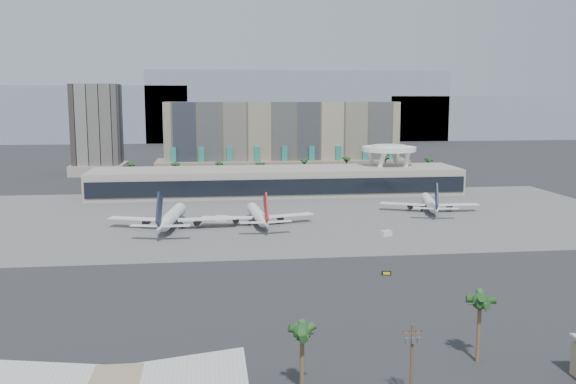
{
  "coord_description": "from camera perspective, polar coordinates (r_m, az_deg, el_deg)",
  "views": [
    {
      "loc": [
        -31.51,
        -183.5,
        45.33
      ],
      "look_at": [
        -3.5,
        40.0,
        11.45
      ],
      "focal_mm": 40.0,
      "sensor_mm": 36.0,
      "label": 1
    }
  ],
  "objects": [
    {
      "name": "taxiway_sign",
      "position": [
        166.64,
        8.74,
        -7.14
      ],
      "size": [
        2.42,
        0.84,
        1.09
      ],
      "rotation": [
        0.0,
        0.0,
        -0.22
      ],
      "color": "black",
      "rests_on": "ground"
    },
    {
      "name": "airliner_left",
      "position": [
        223.81,
        -10.33,
        -2.23
      ],
      "size": [
        44.27,
        45.84,
        15.87
      ],
      "rotation": [
        0.0,
        0.0,
        -0.13
      ],
      "color": "white",
      "rests_on": "ground"
    },
    {
      "name": "mountain_ridge",
      "position": [
        656.38,
        -1.97,
        7.2
      ],
      "size": [
        680.0,
        60.0,
        70.0
      ],
      "color": "gray",
      "rests_on": "ground"
    },
    {
      "name": "airliner_right",
      "position": [
        258.46,
        12.52,
        -0.97
      ],
      "size": [
        38.09,
        39.6,
        13.83
      ],
      "rotation": [
        0.0,
        0.0,
        -0.21
      ],
      "color": "white",
      "rests_on": "ground"
    },
    {
      "name": "service_vehicle_b",
      "position": [
        211.97,
        8.72,
        -3.64
      ],
      "size": [
        4.02,
        3.17,
        1.81
      ],
      "primitive_type": "cube",
      "rotation": [
        0.0,
        0.0,
        0.38
      ],
      "color": "silver",
      "rests_on": "ground"
    },
    {
      "name": "saucer_structure",
      "position": [
        312.9,
        8.95,
        3.52
      ],
      "size": [
        26.0,
        26.0,
        21.89
      ],
      "color": "white",
      "rests_on": "ground"
    },
    {
      "name": "office_tower",
      "position": [
        389.37,
        -16.58,
        4.9
      ],
      "size": [
        30.0,
        30.0,
        52.0
      ],
      "color": "black",
      "rests_on": "ground"
    },
    {
      "name": "terminal",
      "position": [
        297.57,
        -1.0,
        1.06
      ],
      "size": [
        170.0,
        32.5,
        14.5
      ],
      "color": "#B5AB9F",
      "rests_on": "ground"
    },
    {
      "name": "utility_pole",
      "position": [
        99.85,
        10.96,
        -14.1
      ],
      "size": [
        3.2,
        0.85,
        12.0
      ],
      "color": "#4C3826",
      "rests_on": "ground"
    },
    {
      "name": "service_vehicle_a",
      "position": [
        235.24,
        -5.92,
        -2.35
      ],
      "size": [
        4.61,
        3.0,
        2.08
      ],
      "primitive_type": "cube",
      "rotation": [
        0.0,
        0.0,
        -0.23
      ],
      "color": "silver",
      "rests_on": "ground"
    },
    {
      "name": "near_palm_a",
      "position": [
        99.87,
        1.26,
        -13.13
      ],
      "size": [
        6.0,
        6.0,
        11.26
      ],
      "color": "brown",
      "rests_on": "ground"
    },
    {
      "name": "airliner_centre",
      "position": [
        226.58,
        -2.66,
        -2.06
      ],
      "size": [
        40.42,
        41.7,
        14.39
      ],
      "rotation": [
        0.0,
        0.0,
        0.07
      ],
      "color": "white",
      "rests_on": "ground"
    },
    {
      "name": "palm_row",
      "position": [
        332.58,
        -0.45,
        2.54
      ],
      "size": [
        157.8,
        2.8,
        13.1
      ],
      "color": "brown",
      "rests_on": "ground"
    },
    {
      "name": "apron_pad",
      "position": [
        244.8,
        0.38,
        -2.11
      ],
      "size": [
        260.0,
        130.0,
        0.06
      ],
      "primitive_type": "cube",
      "color": "#5B5B59",
      "rests_on": "ground"
    },
    {
      "name": "near_palm_b",
      "position": [
        115.37,
        16.67,
        -9.97
      ],
      "size": [
        6.0,
        6.0,
        12.23
      ],
      "color": "brown",
      "rests_on": "ground"
    },
    {
      "name": "hotel",
      "position": [
        361.44,
        -0.53,
        4.03
      ],
      "size": [
        140.0,
        30.0,
        42.0
      ],
      "color": "gray",
      "rests_on": "ground"
    },
    {
      "name": "ground",
      "position": [
        191.63,
        2.54,
        -5.14
      ],
      "size": [
        900.0,
        900.0,
        0.0
      ],
      "primitive_type": "plane",
      "color": "#232326",
      "rests_on": "ground"
    }
  ]
}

